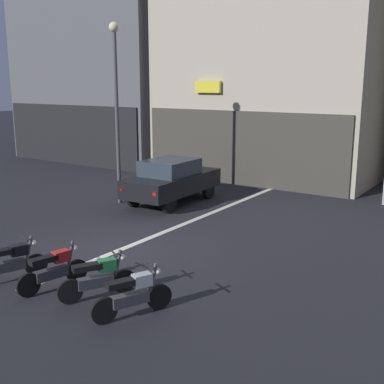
{
  "coord_description": "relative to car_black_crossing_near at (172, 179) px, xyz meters",
  "views": [
    {
      "loc": [
        8.58,
        -8.89,
        4.38
      ],
      "look_at": [
        1.11,
        2.0,
        1.4
      ],
      "focal_mm": 45.48,
      "sensor_mm": 36.0,
      "label": 1
    }
  ],
  "objects": [
    {
      "name": "ground_plane",
      "position": [
        2.0,
        -5.21,
        -0.89
      ],
      "size": [
        120.0,
        120.0,
        0.0
      ],
      "primitive_type": "plane",
      "color": "#232328"
    },
    {
      "name": "lane_centre_line",
      "position": [
        2.0,
        0.79,
        -0.88
      ],
      "size": [
        0.2,
        18.0,
        0.01
      ],
      "primitive_type": "cube",
      "color": "silver",
      "rests_on": "ground"
    },
    {
      "name": "building_corner_left",
      "position": [
        -9.93,
        8.5,
        4.41
      ],
      "size": [
        10.02,
        8.97,
        10.61
      ],
      "color": "#56565B",
      "rests_on": "ground"
    },
    {
      "name": "car_black_crossing_near",
      "position": [
        0.0,
        0.0,
        0.0
      ],
      "size": [
        1.87,
        4.14,
        1.64
      ],
      "color": "black",
      "rests_on": "ground"
    },
    {
      "name": "street_lamp",
      "position": [
        -1.62,
        -1.09,
        3.06
      ],
      "size": [
        0.36,
        0.36,
        6.43
      ],
      "color": "#47474C",
      "rests_on": "ground"
    },
    {
      "name": "motorcycle_black_row_leftmost",
      "position": [
        1.42,
        -7.93,
        -0.43
      ],
      "size": [
        0.7,
        1.6,
        0.98
      ],
      "color": "black",
      "rests_on": "ground"
    },
    {
      "name": "motorcycle_red_row_left_mid",
      "position": [
        2.54,
        -7.67,
        -0.43
      ],
      "size": [
        0.55,
        1.65,
        0.98
      ],
      "color": "black",
      "rests_on": "ground"
    },
    {
      "name": "motorcycle_green_row_centre",
      "position": [
        3.68,
        -7.46,
        -0.43
      ],
      "size": [
        0.85,
        1.5,
        0.98
      ],
      "color": "black",
      "rests_on": "ground"
    },
    {
      "name": "motorcycle_silver_row_right_mid",
      "position": [
        4.8,
        -7.66,
        -0.43
      ],
      "size": [
        0.77,
        1.55,
        0.98
      ],
      "color": "black",
      "rests_on": "ground"
    }
  ]
}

